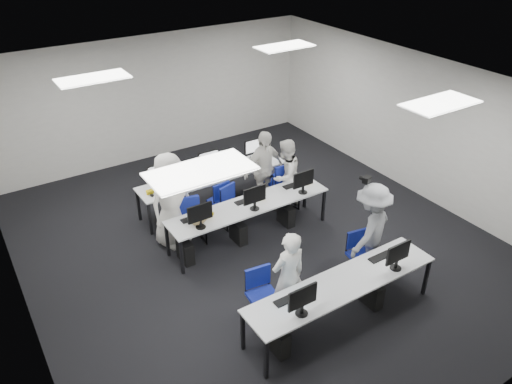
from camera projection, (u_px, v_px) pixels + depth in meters
room at (255, 172)px, 8.69m from camera, size 9.00×9.02×3.00m
ceiling_panels at (255, 90)px, 7.94m from camera, size 5.20×4.60×0.02m
desk_front at (343, 285)px, 7.36m from camera, size 3.20×0.70×0.73m
desk_mid at (249, 207)px, 9.25m from camera, size 3.20×0.70×0.73m
desk_back at (213, 177)px, 10.27m from camera, size 3.20×0.70×0.73m
equipment_front at (332, 307)px, 7.42m from camera, size 2.51×0.41×1.19m
equipment_mid at (241, 225)px, 9.31m from camera, size 2.91×0.41×1.19m
equipment_back at (222, 187)px, 10.53m from camera, size 2.91×0.41×1.19m
chair_0 at (263, 305)px, 7.57m from camera, size 0.48×0.52×0.88m
chair_1 at (360, 263)px, 8.47m from camera, size 0.48×0.51×0.83m
chair_2 at (193, 228)px, 9.36m from camera, size 0.48×0.52×0.86m
chair_3 at (228, 212)px, 9.87m from camera, size 0.47×0.50×0.84m
chair_4 at (285, 198)px, 10.32m from camera, size 0.51×0.54×0.84m
chair_5 at (188, 221)px, 9.54m from camera, size 0.58×0.61×0.93m
chair_6 at (222, 208)px, 9.99m from camera, size 0.53×0.55×0.86m
chair_7 at (278, 190)px, 10.55m from camera, size 0.48×0.53×0.98m
handbag at (199, 216)px, 8.60m from camera, size 0.45×0.35×0.32m
student_0 at (288, 277)px, 7.37m from camera, size 0.58×0.38×1.56m
student_1 at (285, 175)px, 10.15m from camera, size 0.91×0.82×1.53m
student_2 at (171, 200)px, 9.02m from camera, size 1.03×0.83×1.83m
student_3 at (264, 170)px, 10.15m from camera, size 1.04×0.53×1.70m
photographer at (371, 229)px, 8.36m from camera, size 1.22×0.95×1.66m
dslr_camera at (367, 180)px, 8.01m from camera, size 0.19×0.22×0.10m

